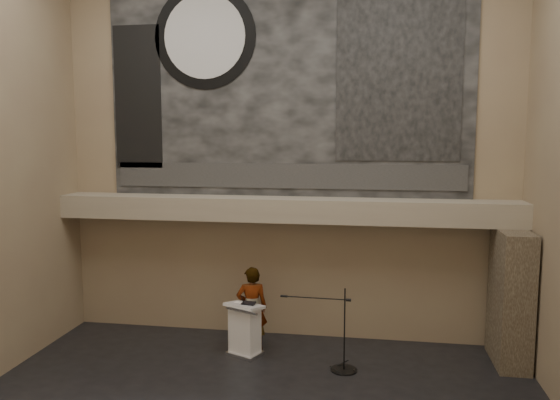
# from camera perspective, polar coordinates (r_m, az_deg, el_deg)

# --- Properties ---
(wall_back) EXTENTS (10.00, 0.02, 8.50)m
(wall_back) POSITION_cam_1_polar(r_m,az_deg,el_deg) (12.10, 0.62, 5.39)
(wall_back) COLOR #856D54
(wall_back) RESTS_ON floor
(wall_front) EXTENTS (10.00, 0.02, 8.50)m
(wall_front) POSITION_cam_1_polar(r_m,az_deg,el_deg) (4.37, -15.48, 2.53)
(wall_front) COLOR #856D54
(wall_front) RESTS_ON floor
(soffit) EXTENTS (10.00, 0.80, 0.50)m
(soffit) POSITION_cam_1_polar(r_m,az_deg,el_deg) (11.81, 0.31, -0.97)
(soffit) COLOR gray
(soffit) RESTS_ON wall_back
(sprinkler_left) EXTENTS (0.04, 0.04, 0.06)m
(sprinkler_left) POSITION_cam_1_polar(r_m,az_deg,el_deg) (12.16, -7.20, -2.14)
(sprinkler_left) COLOR #B2893D
(sprinkler_left) RESTS_ON soffit
(sprinkler_right) EXTENTS (0.04, 0.04, 0.06)m
(sprinkler_right) POSITION_cam_1_polar(r_m,az_deg,el_deg) (11.66, 9.54, -2.56)
(sprinkler_right) COLOR #B2893D
(sprinkler_right) RESTS_ON soffit
(banner) EXTENTS (8.00, 0.05, 5.00)m
(banner) POSITION_cam_1_polar(r_m,az_deg,el_deg) (12.12, 0.60, 12.25)
(banner) COLOR black
(banner) RESTS_ON wall_back
(banner_text_strip) EXTENTS (7.76, 0.02, 0.55)m
(banner_text_strip) POSITION_cam_1_polar(r_m,az_deg,el_deg) (12.06, 0.56, 2.53)
(banner_text_strip) COLOR #2B2B2B
(banner_text_strip) RESTS_ON banner
(banner_clock_rim) EXTENTS (2.30, 0.02, 2.30)m
(banner_clock_rim) POSITION_cam_1_polar(r_m,az_deg,el_deg) (12.61, -7.88, 16.56)
(banner_clock_rim) COLOR black
(banner_clock_rim) RESTS_ON banner
(banner_clock_face) EXTENTS (1.84, 0.02, 1.84)m
(banner_clock_face) POSITION_cam_1_polar(r_m,az_deg,el_deg) (12.60, -7.91, 16.58)
(banner_clock_face) COLOR silver
(banner_clock_face) RESTS_ON banner
(banner_building_print) EXTENTS (2.60, 0.02, 3.60)m
(banner_building_print) POSITION_cam_1_polar(r_m,az_deg,el_deg) (11.97, 12.30, 12.65)
(banner_building_print) COLOR black
(banner_building_print) RESTS_ON banner
(banner_brick_print) EXTENTS (1.10, 0.02, 3.20)m
(banner_brick_print) POSITION_cam_1_polar(r_m,az_deg,el_deg) (13.02, -14.64, 10.34)
(banner_brick_print) COLOR black
(banner_brick_print) RESTS_ON banner
(stone_pier) EXTENTS (0.60, 1.40, 2.70)m
(stone_pier) POSITION_cam_1_polar(r_m,az_deg,el_deg) (11.90, 22.95, -9.34)
(stone_pier) COLOR #423628
(stone_pier) RESTS_ON floor
(lectern) EXTENTS (0.87, 0.77, 1.14)m
(lectern) POSITION_cam_1_polar(r_m,az_deg,el_deg) (11.60, -3.71, -13.36)
(lectern) COLOR silver
(lectern) RESTS_ON floor
(binder) EXTENTS (0.28, 0.23, 0.04)m
(binder) POSITION_cam_1_polar(r_m,az_deg,el_deg) (11.40, -3.31, -10.72)
(binder) COLOR black
(binder) RESTS_ON lectern
(papers) EXTENTS (0.28, 0.32, 0.00)m
(papers) POSITION_cam_1_polar(r_m,az_deg,el_deg) (11.47, -4.52, -10.71)
(papers) COLOR white
(papers) RESTS_ON lectern
(speaker_person) EXTENTS (0.74, 0.57, 1.80)m
(speaker_person) POSITION_cam_1_polar(r_m,az_deg,el_deg) (11.80, -2.96, -11.24)
(speaker_person) COLOR white
(speaker_person) RESTS_ON floor
(mic_stand) EXTENTS (1.51, 0.52, 1.64)m
(mic_stand) POSITION_cam_1_polar(r_m,az_deg,el_deg) (11.09, 6.46, -16.10)
(mic_stand) COLOR black
(mic_stand) RESTS_ON floor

